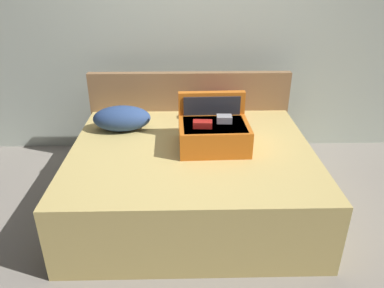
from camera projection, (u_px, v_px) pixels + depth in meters
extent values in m
plane|color=gray|center=(193.00, 237.00, 2.85)|extent=(12.00, 12.00, 0.00)
cube|color=#B7C1B2|center=(189.00, 28.00, 3.75)|extent=(8.00, 0.10, 2.60)
cube|color=tan|center=(192.00, 178.00, 3.08)|extent=(1.93, 1.64, 0.56)
cube|color=olive|center=(190.00, 118.00, 3.76)|extent=(1.97, 0.08, 0.95)
cube|color=#D16619|center=(214.00, 137.00, 2.91)|extent=(0.56, 0.41, 0.21)
cube|color=#28282D|center=(214.00, 133.00, 2.89)|extent=(0.49, 0.36, 0.15)
cube|color=#B21E19|center=(203.00, 124.00, 2.80)|extent=(0.15, 0.09, 0.05)
cube|color=#99999E|center=(224.00, 119.00, 2.89)|extent=(0.12, 0.09, 0.06)
cube|color=#D16619|center=(211.00, 115.00, 3.07)|extent=(0.55, 0.08, 0.40)
cube|color=#28282D|center=(212.00, 116.00, 3.04)|extent=(0.46, 0.03, 0.34)
ellipsoid|color=navy|center=(122.00, 118.00, 3.23)|extent=(0.51, 0.30, 0.22)
ellipsoid|color=maroon|center=(216.00, 108.00, 3.49)|extent=(0.55, 0.35, 0.21)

